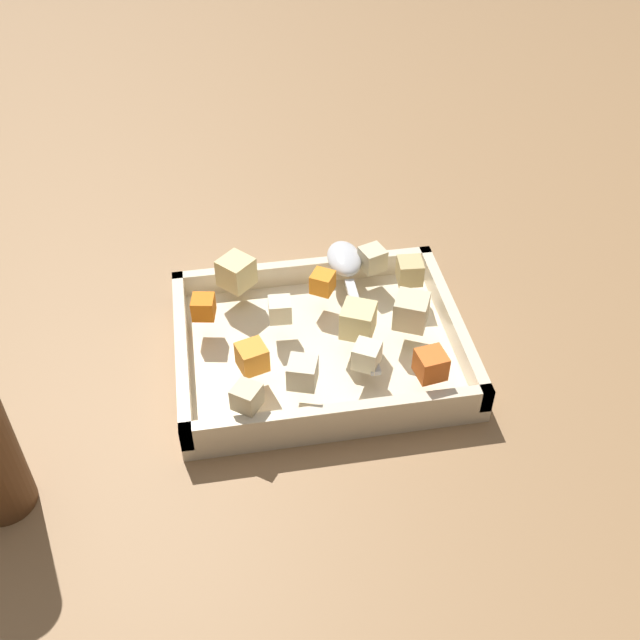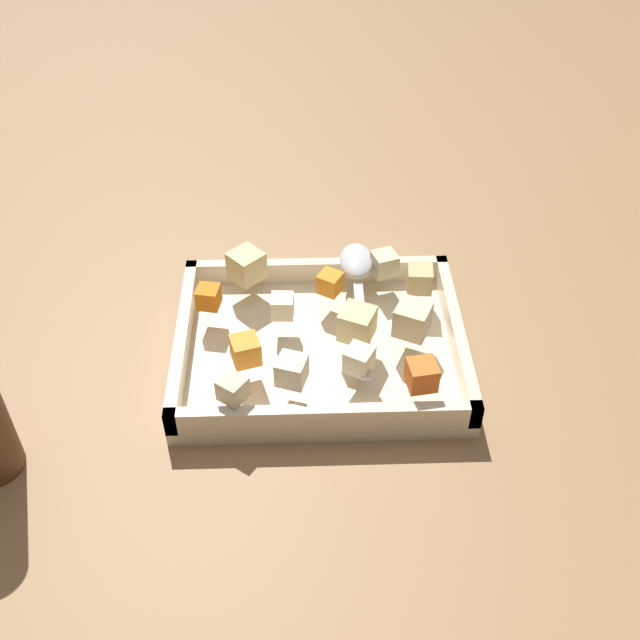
# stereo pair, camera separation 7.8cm
# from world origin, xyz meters

# --- Properties ---
(ground_plane) EXTENTS (4.00, 4.00, 0.00)m
(ground_plane) POSITION_xyz_m (0.00, 0.00, 0.00)
(ground_plane) COLOR #936D47
(baking_dish) EXTENTS (0.30, 0.23, 0.04)m
(baking_dish) POSITION_xyz_m (0.01, -0.01, 0.01)
(baking_dish) COLOR beige
(baking_dish) RESTS_ON ground_plane
(carrot_chunk_corner_nw) EXTENTS (0.03, 0.03, 0.02)m
(carrot_chunk_corner_nw) POSITION_xyz_m (0.02, 0.05, 0.05)
(carrot_chunk_corner_nw) COLOR orange
(carrot_chunk_corner_nw) RESTS_ON baking_dish
(carrot_chunk_heap_top) EXTENTS (0.03, 0.03, 0.03)m
(carrot_chunk_heap_top) POSITION_xyz_m (-0.06, -0.05, 0.06)
(carrot_chunk_heap_top) COLOR orange
(carrot_chunk_heap_top) RESTS_ON baking_dish
(carrot_chunk_near_spoon) EXTENTS (0.03, 0.03, 0.03)m
(carrot_chunk_near_spoon) POSITION_xyz_m (0.10, -0.09, 0.06)
(carrot_chunk_near_spoon) COLOR orange
(carrot_chunk_near_spoon) RESTS_ON baking_dish
(carrot_chunk_near_right) EXTENTS (0.03, 0.03, 0.02)m
(carrot_chunk_near_right) POSITION_xyz_m (-0.10, 0.03, 0.05)
(carrot_chunk_near_right) COLOR orange
(carrot_chunk_near_right) RESTS_ON baking_dish
(potato_chunk_back_center) EXTENTS (0.03, 0.03, 0.03)m
(potato_chunk_back_center) POSITION_xyz_m (0.12, 0.05, 0.06)
(potato_chunk_back_center) COLOR tan
(potato_chunk_back_center) RESTS_ON baking_dish
(potato_chunk_center) EXTENTS (0.04, 0.04, 0.03)m
(potato_chunk_center) POSITION_xyz_m (0.05, -0.02, 0.06)
(potato_chunk_center) COLOR #E0CC89
(potato_chunk_center) RESTS_ON baking_dish
(potato_chunk_far_left) EXTENTS (0.02, 0.02, 0.02)m
(potato_chunk_far_left) POSITION_xyz_m (-0.03, 0.01, 0.05)
(potato_chunk_far_left) COLOR beige
(potato_chunk_far_left) RESTS_ON baking_dish
(potato_chunk_front_center) EXTENTS (0.03, 0.03, 0.02)m
(potato_chunk_front_center) POSITION_xyz_m (0.05, -0.07, 0.05)
(potato_chunk_front_center) COLOR beige
(potato_chunk_front_center) RESTS_ON baking_dish
(potato_chunk_under_handle) EXTENTS (0.03, 0.03, 0.03)m
(potato_chunk_under_handle) POSITION_xyz_m (0.09, 0.08, 0.05)
(potato_chunk_under_handle) COLOR beige
(potato_chunk_under_handle) RESTS_ON baking_dish
(potato_chunk_corner_sw) EXTENTS (0.05, 0.05, 0.03)m
(potato_chunk_corner_sw) POSITION_xyz_m (-0.07, 0.08, 0.06)
(potato_chunk_corner_sw) COLOR #E0CC89
(potato_chunk_corner_sw) RESTS_ON baking_dish
(potato_chunk_mid_right) EXTENTS (0.04, 0.04, 0.03)m
(potato_chunk_mid_right) POSITION_xyz_m (0.10, -0.02, 0.06)
(potato_chunk_mid_right) COLOR beige
(potato_chunk_mid_right) RESTS_ON baking_dish
(potato_chunk_heap_side) EXTENTS (0.03, 0.03, 0.02)m
(potato_chunk_heap_side) POSITION_xyz_m (-0.07, -0.10, 0.05)
(potato_chunk_heap_side) COLOR beige
(potato_chunk_heap_side) RESTS_ON baking_dish
(parsnip_chunk_corner_ne) EXTENTS (0.03, 0.03, 0.03)m
(parsnip_chunk_corner_ne) POSITION_xyz_m (-0.02, -0.08, 0.06)
(parsnip_chunk_corner_ne) COLOR beige
(parsnip_chunk_corner_ne) RESTS_ON baking_dish
(serving_spoon) EXTENTS (0.04, 0.20, 0.02)m
(serving_spoon) POSITION_xyz_m (0.05, 0.08, 0.05)
(serving_spoon) COLOR silver
(serving_spoon) RESTS_ON baking_dish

